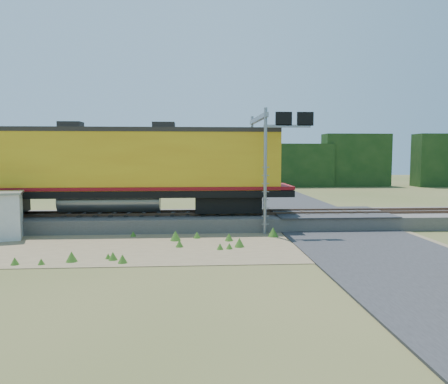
{
  "coord_description": "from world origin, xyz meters",
  "views": [
    {
      "loc": [
        -1.35,
        -20.6,
        4.47
      ],
      "look_at": [
        0.23,
        3.0,
        2.4
      ],
      "focal_mm": 35.0,
      "sensor_mm": 36.0,
      "label": 1
    }
  ],
  "objects": [
    {
      "name": "ground",
      "position": [
        0.0,
        0.0,
        0.0
      ],
      "size": [
        140.0,
        140.0,
        0.0
      ],
      "primitive_type": "plane",
      "color": "#475123",
      "rests_on": "ground"
    },
    {
      "name": "weed_clumps",
      "position": [
        -3.5,
        0.1,
        0.0
      ],
      "size": [
        15.0,
        6.2,
        0.56
      ],
      "primitive_type": null,
      "color": "#396A1E",
      "rests_on": "ground"
    },
    {
      "name": "locomotive",
      "position": [
        -6.8,
        6.0,
        3.75
      ],
      "size": [
        21.9,
        3.34,
        5.65
      ],
      "color": "black",
      "rests_on": "rails"
    },
    {
      "name": "rails",
      "position": [
        0.0,
        6.0,
        0.88
      ],
      "size": [
        70.0,
        1.54,
        0.16
      ],
      "color": "brown",
      "rests_on": "ballast"
    },
    {
      "name": "ballast",
      "position": [
        0.0,
        6.0,
        0.4
      ],
      "size": [
        70.0,
        5.0,
        0.8
      ],
      "primitive_type": "cube",
      "color": "slate",
      "rests_on": "ground"
    },
    {
      "name": "dirt_shoulder",
      "position": [
        -2.0,
        0.5,
        0.01
      ],
      "size": [
        26.0,
        8.0,
        0.03
      ],
      "primitive_type": "cube",
      "color": "#8C7754",
      "rests_on": "ground"
    },
    {
      "name": "shed",
      "position": [
        -11.47,
        2.72,
        1.27
      ],
      "size": [
        2.62,
        2.62,
        2.5
      ],
      "rotation": [
        0.0,
        0.0,
        0.29
      ],
      "color": "silver",
      "rests_on": "ground"
    },
    {
      "name": "tree_line_north",
      "position": [
        0.0,
        38.0,
        3.07
      ],
      "size": [
        130.0,
        3.0,
        6.5
      ],
      "color": "black",
      "rests_on": "ground"
    },
    {
      "name": "road",
      "position": [
        7.0,
        0.74,
        0.09
      ],
      "size": [
        7.0,
        66.0,
        0.86
      ],
      "color": "#38383A",
      "rests_on": "ground"
    },
    {
      "name": "signal_gantry",
      "position": [
        2.87,
        5.34,
        5.24
      ],
      "size": [
        2.77,
        6.2,
        6.98
      ],
      "color": "gray",
      "rests_on": "ground"
    }
  ]
}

